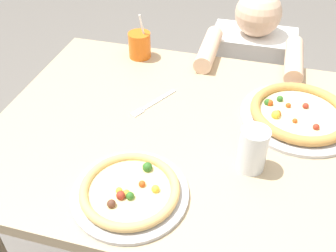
# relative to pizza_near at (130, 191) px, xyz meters

# --- Properties ---
(dining_table) EXTENTS (1.27, 0.95, 0.75)m
(dining_table) POSITION_rel_pizza_near_xyz_m (0.10, 0.30, -0.12)
(dining_table) COLOR tan
(dining_table) RESTS_ON ground
(pizza_near) EXTENTS (0.31, 0.31, 0.04)m
(pizza_near) POSITION_rel_pizza_near_xyz_m (0.00, 0.00, 0.00)
(pizza_near) COLOR #B7B7BC
(pizza_near) RESTS_ON dining_table
(pizza_far) EXTENTS (0.38, 0.38, 0.04)m
(pizza_far) POSITION_rel_pizza_near_xyz_m (0.42, 0.45, 0.00)
(pizza_far) COLOR #B7B7BC
(pizza_far) RESTS_ON dining_table
(drink_cup_colored) EXTENTS (0.09, 0.09, 0.18)m
(drink_cup_colored) POSITION_rel_pizza_near_xyz_m (-0.20, 0.70, 0.03)
(drink_cup_colored) COLOR orange
(drink_cup_colored) RESTS_ON dining_table
(water_cup_clear) EXTENTS (0.08, 0.08, 0.13)m
(water_cup_clear) POSITION_rel_pizza_near_xyz_m (0.29, 0.19, 0.05)
(water_cup_clear) COLOR silver
(water_cup_clear) RESTS_ON dining_table
(fork) EXTENTS (0.11, 0.19, 0.00)m
(fork) POSITION_rel_pizza_near_xyz_m (-0.06, 0.40, -0.02)
(fork) COLOR silver
(fork) RESTS_ON dining_table
(diner_seated) EXTENTS (0.40, 0.52, 0.96)m
(diner_seated) POSITION_rel_pizza_near_xyz_m (0.23, 0.99, -0.33)
(diner_seated) COLOR #333847
(diner_seated) RESTS_ON ground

